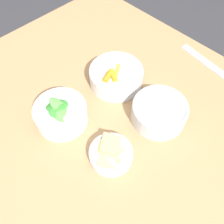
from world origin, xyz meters
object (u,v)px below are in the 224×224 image
object	(u,v)px
bowl_cookies	(111,154)
ruler	(214,68)
bowl_greens	(61,113)
bowl_beans_hotdog	(159,112)
bowl_carrots	(116,76)

from	to	relation	value
bowl_cookies	ruler	size ratio (longest dim) A/B	0.40
bowl_greens	ruler	distance (m)	0.57
bowl_beans_hotdog	bowl_carrots	bearing A→B (deg)	176.50
bowl_cookies	ruler	xyz separation A→B (m)	(0.02, 0.51, -0.02)
bowl_carrots	bowl_greens	xyz separation A→B (m)	(-0.01, -0.23, 0.00)
bowl_greens	ruler	size ratio (longest dim) A/B	0.52
bowl_carrots	bowl_beans_hotdog	bearing A→B (deg)	-3.50
bowl_greens	bowl_beans_hotdog	distance (m)	0.30
bowl_greens	ruler	bearing A→B (deg)	68.48
bowl_carrots	bowl_cookies	bearing A→B (deg)	-48.03
bowl_beans_hotdog	bowl_greens	bearing A→B (deg)	-133.00
bowl_beans_hotdog	bowl_cookies	world-z (taller)	bowl_beans_hotdog
bowl_beans_hotdog	ruler	xyz separation A→B (m)	(0.01, 0.31, -0.03)
bowl_carrots	bowl_greens	bearing A→B (deg)	-91.50
ruler	bowl_greens	bearing A→B (deg)	-111.52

